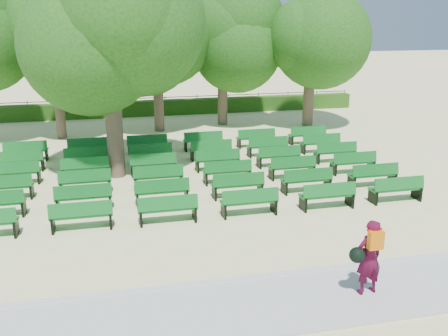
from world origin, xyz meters
The scene contains 9 objects.
ground centered at (0.00, 0.00, 0.00)m, with size 120.00×120.00×0.00m, color #F4EBA1.
paving centered at (0.00, -7.40, 0.03)m, with size 30.00×2.20×0.06m, color beige.
curb centered at (0.00, -6.25, 0.05)m, with size 30.00×0.12×0.10m, color silver.
hedge centered at (0.00, 14.00, 0.45)m, with size 26.00×0.70×0.90m, color #2A5816.
fence centered at (0.00, 14.40, 0.00)m, with size 26.00×0.10×1.02m, color black, non-canonical shape.
tree_line centered at (0.00, 10.00, 0.00)m, with size 21.80×6.80×7.04m, color #245C18, non-canonical shape.
bench_array centered at (0.41, 1.47, 0.09)m, with size 1.78×0.63×1.11m.
tree_among centered at (-2.21, 2.39, 4.93)m, with size 5.12×5.12×7.27m.
person centered at (2.89, -7.45, 0.95)m, with size 0.83×0.52×1.72m.
Camera 1 is at (-2.30, -16.17, 5.94)m, focal length 40.00 mm.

